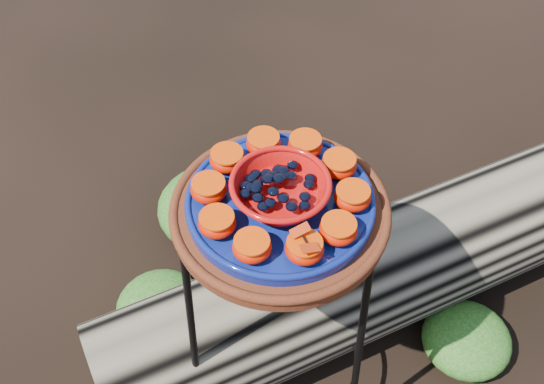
# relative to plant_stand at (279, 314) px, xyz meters

# --- Properties ---
(ground) EXTENTS (60.00, 60.00, 0.00)m
(ground) POSITION_rel_plant_stand_xyz_m (0.00, 0.00, -0.35)
(ground) COLOR black
(plant_stand) EXTENTS (0.44, 0.44, 0.70)m
(plant_stand) POSITION_rel_plant_stand_xyz_m (0.00, 0.00, 0.00)
(plant_stand) COLOR black
(plant_stand) RESTS_ON ground
(terracotta_saucer) EXTENTS (0.41, 0.41, 0.03)m
(terracotta_saucer) POSITION_rel_plant_stand_xyz_m (0.00, 0.00, 0.37)
(terracotta_saucer) COLOR #3C140D
(terracotta_saucer) RESTS_ON plant_stand
(cobalt_plate) EXTENTS (0.35, 0.35, 0.02)m
(cobalt_plate) POSITION_rel_plant_stand_xyz_m (0.00, 0.00, 0.39)
(cobalt_plate) COLOR navy
(cobalt_plate) RESTS_ON terracotta_saucer
(red_bowl) EXTENTS (0.17, 0.17, 0.05)m
(red_bowl) POSITION_rel_plant_stand_xyz_m (0.00, 0.00, 0.43)
(red_bowl) COLOR red
(red_bowl) RESTS_ON cobalt_plate
(glass_gems) EXTENTS (0.14, 0.14, 0.02)m
(glass_gems) POSITION_rel_plant_stand_xyz_m (0.00, 0.00, 0.47)
(glass_gems) COLOR black
(glass_gems) RESTS_ON red_bowl
(orange_half_0) EXTENTS (0.07, 0.07, 0.04)m
(orange_half_0) POSITION_rel_plant_stand_xyz_m (0.05, -0.12, 0.42)
(orange_half_0) COLOR #C41000
(orange_half_0) RESTS_ON cobalt_plate
(orange_half_1) EXTENTS (0.07, 0.07, 0.04)m
(orange_half_1) POSITION_rel_plant_stand_xyz_m (0.11, -0.08, 0.42)
(orange_half_1) COLOR #C41000
(orange_half_1) RESTS_ON cobalt_plate
(orange_half_2) EXTENTS (0.07, 0.07, 0.04)m
(orange_half_2) POSITION_rel_plant_stand_xyz_m (0.13, 0.00, 0.42)
(orange_half_2) COLOR #C41000
(orange_half_2) RESTS_ON cobalt_plate
(orange_half_3) EXTENTS (0.07, 0.07, 0.04)m
(orange_half_3) POSITION_rel_plant_stand_xyz_m (0.11, 0.08, 0.42)
(orange_half_3) COLOR #C41000
(orange_half_3) RESTS_ON cobalt_plate
(orange_half_4) EXTENTS (0.07, 0.07, 0.04)m
(orange_half_4) POSITION_rel_plant_stand_xyz_m (0.04, 0.12, 0.42)
(orange_half_4) COLOR #C41000
(orange_half_4) RESTS_ON cobalt_plate
(orange_half_5) EXTENTS (0.07, 0.07, 0.04)m
(orange_half_5) POSITION_rel_plant_stand_xyz_m (-0.04, 0.12, 0.42)
(orange_half_5) COLOR #C41000
(orange_half_5) RESTS_ON cobalt_plate
(orange_half_6) EXTENTS (0.07, 0.07, 0.04)m
(orange_half_6) POSITION_rel_plant_stand_xyz_m (-0.11, 0.08, 0.42)
(orange_half_6) COLOR #C41000
(orange_half_6) RESTS_ON cobalt_plate
(orange_half_7) EXTENTS (0.07, 0.07, 0.04)m
(orange_half_7) POSITION_rel_plant_stand_xyz_m (-0.13, -0.00, 0.42)
(orange_half_7) COLOR #C41000
(orange_half_7) RESTS_ON cobalt_plate
(orange_half_8) EXTENTS (0.07, 0.07, 0.04)m
(orange_half_8) POSITION_rel_plant_stand_xyz_m (-0.11, -0.08, 0.42)
(orange_half_8) COLOR #C41000
(orange_half_8) RESTS_ON cobalt_plate
(orange_half_9) EXTENTS (0.07, 0.07, 0.04)m
(orange_half_9) POSITION_rel_plant_stand_xyz_m (-0.04, -0.12, 0.42)
(orange_half_9) COLOR #C41000
(orange_half_9) RESTS_ON cobalt_plate
(butterfly) EXTENTS (0.09, 0.07, 0.01)m
(butterfly) POSITION_rel_plant_stand_xyz_m (0.05, -0.12, 0.45)
(butterfly) COLOR red
(butterfly) RESTS_ON orange_half_0
(driftwood_log) EXTENTS (1.73, 1.26, 0.33)m
(driftwood_log) POSITION_rel_plant_stand_xyz_m (0.33, 0.31, -0.19)
(driftwood_log) COLOR black
(driftwood_log) RESTS_ON ground
(foliage_left) EXTENTS (0.25, 0.25, 0.12)m
(foliage_left) POSITION_rel_plant_stand_xyz_m (-0.34, 0.17, -0.29)
(foliage_left) COLOR #184211
(foliage_left) RESTS_ON ground
(foliage_right) EXTENTS (0.24, 0.24, 0.12)m
(foliage_right) POSITION_rel_plant_stand_xyz_m (0.50, 0.13, -0.29)
(foliage_right) COLOR #184211
(foliage_right) RESTS_ON ground
(foliage_back) EXTENTS (0.34, 0.34, 0.17)m
(foliage_back) POSITION_rel_plant_stand_xyz_m (-0.24, 0.52, -0.27)
(foliage_back) COLOR #184211
(foliage_back) RESTS_ON ground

